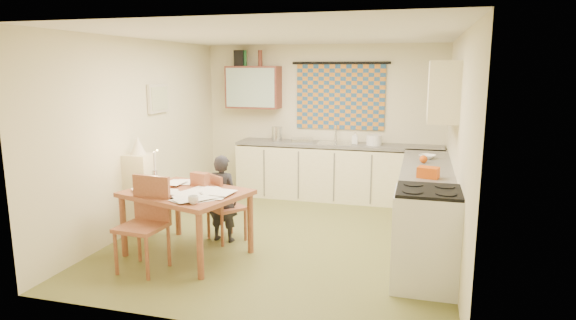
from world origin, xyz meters
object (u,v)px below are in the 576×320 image
(counter_right, at_px, (425,206))
(stove, at_px, (426,239))
(counter_back, at_px, (337,172))
(chair_far, at_px, (226,219))
(shelf_stand, at_px, (141,194))
(person, at_px, (222,198))
(dining_table, at_px, (187,223))

(counter_right, relative_size, stove, 3.00)
(counter_back, bearing_deg, stove, -65.00)
(counter_right, bearing_deg, chair_far, -165.81)
(counter_right, distance_m, shelf_stand, 3.60)
(person, bearing_deg, shelf_stand, 3.31)
(person, bearing_deg, chair_far, -131.44)
(dining_table, bearing_deg, stove, 13.88)
(chair_far, distance_m, shelf_stand, 1.18)
(counter_back, height_order, dining_table, counter_back)
(dining_table, relative_size, person, 1.39)
(counter_back, xyz_separation_m, stove, (1.38, -2.96, 0.04))
(counter_back, xyz_separation_m, person, (-1.03, -2.30, 0.09))
(shelf_stand, bearing_deg, counter_back, 47.02)
(stove, bearing_deg, shelf_stand, 169.83)
(dining_table, bearing_deg, chair_far, 83.40)
(counter_right, relative_size, chair_far, 3.43)
(stove, xyz_separation_m, person, (-2.41, 0.65, 0.05))
(counter_right, xyz_separation_m, stove, (0.00, -1.28, 0.04))
(stove, height_order, dining_table, stove)
(stove, height_order, person, person)
(chair_far, distance_m, person, 0.28)
(counter_right, height_order, stove, stove)
(chair_far, height_order, shelf_stand, shelf_stand)
(counter_back, xyz_separation_m, dining_table, (-1.25, -2.83, -0.07))
(counter_back, relative_size, shelf_stand, 3.16)
(counter_back, distance_m, shelf_stand, 3.17)
(stove, relative_size, shelf_stand, 0.94)
(counter_right, relative_size, dining_table, 1.96)
(counter_right, height_order, dining_table, counter_right)
(counter_back, bearing_deg, shelf_stand, -132.98)
(stove, height_order, shelf_stand, shelf_stand)
(chair_far, bearing_deg, counter_back, -77.82)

